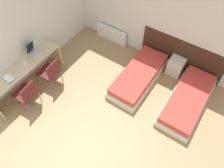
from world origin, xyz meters
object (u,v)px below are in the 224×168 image
at_px(nightstand, 176,66).
at_px(chair_near_laptop, 50,71).
at_px(laptop, 34,52).
at_px(chair_near_notebook, 26,93).
at_px(bed_near_window, 139,76).
at_px(bed_near_door, 188,100).

bearing_deg(nightstand, chair_near_laptop, -139.59).
relative_size(nightstand, laptop, 1.36).
bearing_deg(chair_near_notebook, laptop, 117.63).
bearing_deg(bed_near_window, nightstand, 49.15).
relative_size(nightstand, chair_near_notebook, 0.58).
xyz_separation_m(bed_near_window, bed_near_door, (1.43, 0.00, 0.00)).
height_order(bed_near_door, chair_near_notebook, chair_near_notebook).
distance_m(chair_near_laptop, chair_near_notebook, 0.83).
xyz_separation_m(nightstand, chair_near_laptop, (-2.62, -2.23, 0.24)).
relative_size(chair_near_laptop, chair_near_notebook, 1.00).
distance_m(bed_near_window, chair_near_notebook, 2.95).
bearing_deg(bed_near_window, laptop, -152.01).
distance_m(nightstand, laptop, 3.88).
bearing_deg(bed_near_door, nightstand, 130.85).
height_order(nightstand, chair_near_notebook, chair_near_notebook).
bearing_deg(chair_near_notebook, chair_near_laptop, 86.03).
relative_size(chair_near_notebook, laptop, 2.35).
distance_m(bed_near_window, chair_near_laptop, 2.39).
height_order(bed_near_window, laptop, laptop).
bearing_deg(bed_near_door, chair_near_laptop, -157.16).
relative_size(bed_near_window, bed_near_door, 1.00).
height_order(bed_near_door, chair_near_laptop, chair_near_laptop).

